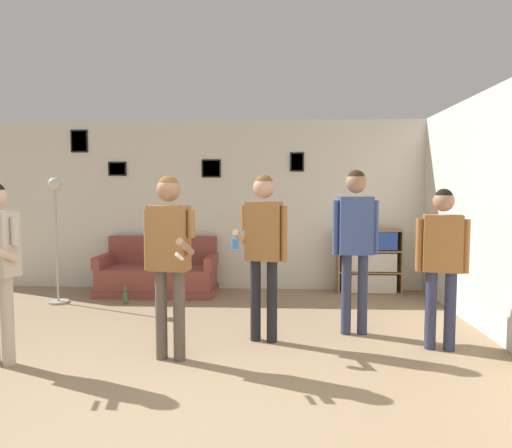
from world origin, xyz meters
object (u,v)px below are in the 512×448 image
at_px(floor_lamp, 56,222).
at_px(person_spectator_far_right, 442,252).
at_px(person_watcher_holding_cup, 264,239).
at_px(bottle_on_floor, 126,297).
at_px(couch, 159,275).
at_px(person_player_foreground_center, 169,247).
at_px(person_spectator_near_bookshelf, 355,232).
at_px(bookshelf, 369,261).

relative_size(floor_lamp, person_spectator_far_right, 1.10).
height_order(person_watcher_holding_cup, bottle_on_floor, person_watcher_holding_cup).
height_order(couch, person_spectator_far_right, person_spectator_far_right).
bearing_deg(person_player_foreground_center, person_watcher_holding_cup, 33.50).
bearing_deg(floor_lamp, person_player_foreground_center, -44.48).
height_order(floor_lamp, person_spectator_far_right, floor_lamp).
xyz_separation_m(person_spectator_far_right, bottle_on_floor, (-3.76, 1.65, -0.88)).
bearing_deg(person_spectator_near_bookshelf, couch, 145.14).
xyz_separation_m(couch, person_spectator_near_bookshelf, (2.69, -1.88, 0.84)).
bearing_deg(bottle_on_floor, person_spectator_near_bookshelf, -21.81).
distance_m(floor_lamp, person_spectator_near_bookshelf, 4.13).
height_order(person_spectator_far_right, bottle_on_floor, person_spectator_far_right).
height_order(bookshelf, floor_lamp, floor_lamp).
height_order(floor_lamp, person_spectator_near_bookshelf, person_spectator_near_bookshelf).
bearing_deg(floor_lamp, bookshelf, 10.95).
bearing_deg(bottle_on_floor, bookshelf, 13.97).
relative_size(couch, person_spectator_near_bookshelf, 0.98).
bearing_deg(floor_lamp, person_spectator_far_right, -19.37).
bearing_deg(bookshelf, person_watcher_holding_cup, -123.30).
bearing_deg(person_spectator_far_right, couch, 146.02).
bearing_deg(person_watcher_holding_cup, bottle_on_floor, 143.17).
relative_size(couch, person_player_foreground_center, 1.03).
height_order(bookshelf, person_spectator_near_bookshelf, person_spectator_near_bookshelf).
relative_size(couch, bottle_on_floor, 7.11).
bearing_deg(floor_lamp, couch, 28.14).
relative_size(couch, person_watcher_holding_cup, 1.01).
bearing_deg(bottle_on_floor, person_watcher_holding_cup, -36.83).
distance_m(bookshelf, bottle_on_floor, 3.67).
distance_m(floor_lamp, person_spectator_far_right, 5.01).
xyz_separation_m(bookshelf, person_spectator_near_bookshelf, (-0.56, -2.07, 0.64)).
bearing_deg(person_player_foreground_center, person_spectator_near_bookshelf, 24.98).
distance_m(person_watcher_holding_cup, person_spectator_far_right, 1.78).
bearing_deg(couch, person_player_foreground_center, -72.94).
height_order(person_player_foreground_center, person_spectator_near_bookshelf, person_spectator_near_bookshelf).
xyz_separation_m(floor_lamp, person_watcher_holding_cup, (2.96, -1.50, -0.06)).
bearing_deg(floor_lamp, person_spectator_near_bookshelf, -16.90).
bearing_deg(person_spectator_far_right, bottle_on_floor, 156.23).
relative_size(bookshelf, person_spectator_near_bookshelf, 0.55).
distance_m(person_player_foreground_center, person_watcher_holding_cup, 1.03).
height_order(floor_lamp, person_watcher_holding_cup, floor_lamp).
bearing_deg(bottle_on_floor, person_player_foreground_center, -61.22).
bearing_deg(floor_lamp, bottle_on_floor, -0.48).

